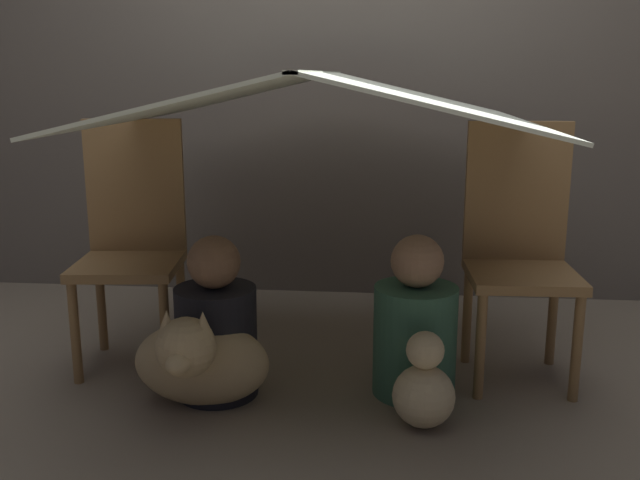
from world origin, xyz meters
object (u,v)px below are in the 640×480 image
(chair_right, at_px, (519,245))
(dog, at_px, (199,360))
(chair_left, at_px, (132,236))
(person_second, at_px, (415,328))
(person_front, at_px, (216,329))

(chair_right, relative_size, dog, 2.03)
(chair_right, height_order, dog, chair_right)
(chair_left, xyz_separation_m, chair_right, (1.49, 0.00, 0.00))
(chair_left, xyz_separation_m, dog, (0.37, -0.43, -0.33))
(chair_left, bearing_deg, person_second, -17.53)
(chair_left, distance_m, person_second, 1.16)
(dog, bearing_deg, person_second, 15.27)
(chair_left, relative_size, person_second, 1.64)
(chair_left, height_order, chair_right, same)
(chair_left, bearing_deg, dog, -55.15)
(person_second, height_order, dog, person_second)
(chair_right, relative_size, person_second, 1.64)
(person_front, xyz_separation_m, person_second, (0.70, 0.08, -0.00))
(person_second, distance_m, dog, 0.77)
(chair_right, height_order, person_front, chair_right)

